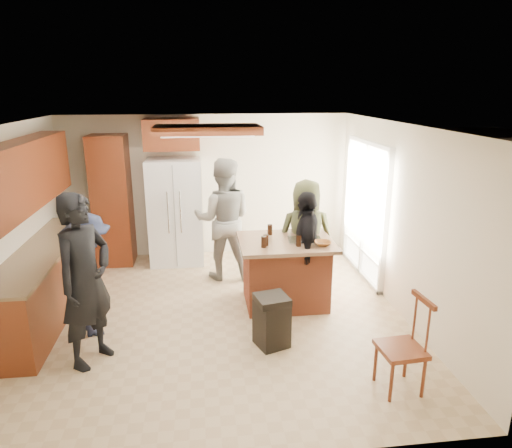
{
  "coord_description": "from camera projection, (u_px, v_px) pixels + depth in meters",
  "views": [
    {
      "loc": [
        -0.1,
        -5.51,
        2.93
      ],
      "look_at": [
        0.62,
        0.39,
        1.15
      ],
      "focal_mm": 32.0,
      "sensor_mm": 36.0,
      "label": 1
    }
  ],
  "objects": [
    {
      "name": "room_shell",
      "position": [
        461.0,
        212.0,
        7.91
      ],
      "size": [
        8.0,
        5.2,
        5.0
      ],
      "color": "tan",
      "rests_on": "ground"
    },
    {
      "name": "person_front_left",
      "position": [
        85.0,
        281.0,
        4.85
      ],
      "size": [
        0.81,
        0.87,
        1.92
      ],
      "primitive_type": "imported",
      "rotation": [
        0.0,
        0.0,
        1.01
      ],
      "color": "black",
      "rests_on": "ground"
    },
    {
      "name": "person_behind_left",
      "position": [
        224.0,
        219.0,
        7.11
      ],
      "size": [
        0.99,
        0.68,
        1.92
      ],
      "primitive_type": "imported",
      "rotation": [
        0.0,
        0.0,
        3.03
      ],
      "color": "gray",
      "rests_on": "ground"
    },
    {
      "name": "person_behind_right",
      "position": [
        306.0,
        237.0,
        6.63
      ],
      "size": [
        0.86,
        0.59,
        1.69
      ],
      "primitive_type": "imported",
      "rotation": [
        0.0,
        0.0,
        3.08
      ],
      "color": "#363921",
      "rests_on": "ground"
    },
    {
      "name": "person_side_right",
      "position": [
        306.0,
        248.0,
        6.3
      ],
      "size": [
        0.67,
        1.02,
        1.61
      ],
      "primitive_type": "imported",
      "rotation": [
        0.0,
        0.0,
        -1.79
      ],
      "color": "black",
      "rests_on": "ground"
    },
    {
      "name": "person_counter",
      "position": [
        90.0,
        275.0,
        5.5
      ],
      "size": [
        0.76,
        1.09,
        1.53
      ],
      "primitive_type": "imported",
      "rotation": [
        0.0,
        0.0,
        1.91
      ],
      "color": "#1A1F35",
      "rests_on": "ground"
    },
    {
      "name": "left_cabinetry",
      "position": [
        38.0,
        246.0,
        5.94
      ],
      "size": [
        0.64,
        3.0,
        2.3
      ],
      "color": "maroon",
      "rests_on": "ground"
    },
    {
      "name": "back_wall_units",
      "position": [
        127.0,
        184.0,
        7.63
      ],
      "size": [
        1.8,
        0.6,
        2.45
      ],
      "color": "maroon",
      "rests_on": "ground"
    },
    {
      "name": "refrigerator",
      "position": [
        176.0,
        212.0,
        7.79
      ],
      "size": [
        0.9,
        0.76,
        1.8
      ],
      "color": "white",
      "rests_on": "ground"
    },
    {
      "name": "kitchen_island",
      "position": [
        285.0,
        271.0,
        6.35
      ],
      "size": [
        1.28,
        1.03,
        0.93
      ],
      "color": "#A5482A",
      "rests_on": "ground"
    },
    {
      "name": "island_items",
      "position": [
        300.0,
        239.0,
        6.14
      ],
      "size": [
        0.94,
        0.68,
        0.15
      ],
      "color": "silver",
      "rests_on": "kitchen_island"
    },
    {
      "name": "trash_bin",
      "position": [
        272.0,
        321.0,
        5.33
      ],
      "size": [
        0.44,
        0.44,
        0.63
      ],
      "color": "black",
      "rests_on": "ground"
    },
    {
      "name": "spindle_chair",
      "position": [
        403.0,
        349.0,
        4.51
      ],
      "size": [
        0.45,
        0.45,
        0.99
      ],
      "color": "maroon",
      "rests_on": "ground"
    }
  ]
}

